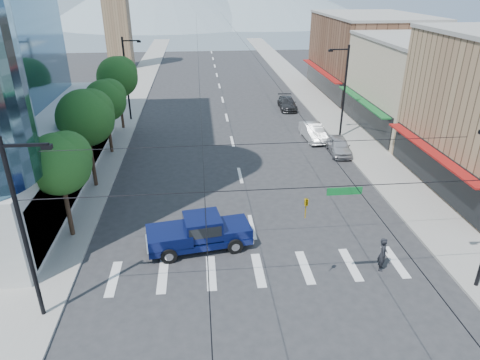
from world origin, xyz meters
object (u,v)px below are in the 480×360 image
(pedestrian, at_px, (383,254))
(parked_car_far, at_px, (287,103))
(pickup_truck, at_px, (199,232))
(parked_car_near, at_px, (339,146))
(parked_car_mid, at_px, (313,132))

(pedestrian, xyz_separation_m, parked_car_far, (1.10, 31.91, -0.28))
(pickup_truck, relative_size, parked_car_near, 1.46)
(pedestrian, distance_m, parked_car_mid, 20.92)
(pickup_truck, bearing_deg, parked_car_far, 60.13)
(pickup_truck, relative_size, parked_car_mid, 1.34)
(pickup_truck, distance_m, parked_car_mid, 21.17)
(parked_car_near, bearing_deg, pedestrian, -94.93)
(pedestrian, xyz_separation_m, parked_car_near, (2.90, 16.98, -0.24))
(parked_car_near, bearing_deg, parked_car_mid, 114.68)
(pedestrian, bearing_deg, pickup_truck, 94.88)
(parked_car_far, bearing_deg, pedestrian, -89.62)
(parked_car_mid, bearing_deg, pedestrian, -97.31)
(pedestrian, relative_size, parked_car_near, 0.45)
(pickup_truck, height_order, parked_car_near, pickup_truck)
(parked_car_mid, xyz_separation_m, parked_car_far, (-0.39, 11.04, -0.09))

